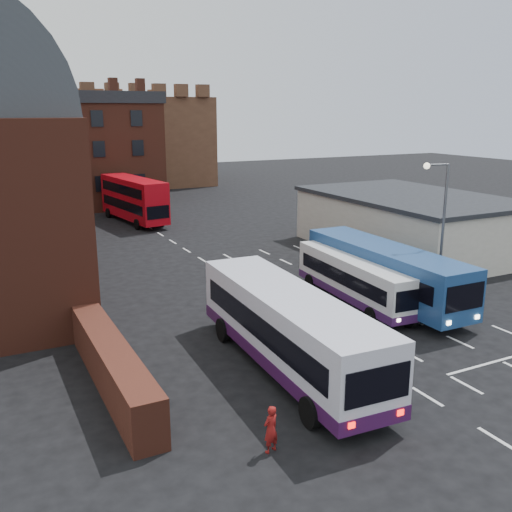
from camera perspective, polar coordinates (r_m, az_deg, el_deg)
name	(u,v)px	position (r m, az deg, el deg)	size (l,w,h in m)	color
ground	(361,357)	(25.39, 10.47, -9.86)	(180.00, 180.00, 0.00)	black
forecourt_wall	(113,366)	(22.67, -14.15, -10.63)	(1.20, 10.00, 1.80)	#602B1E
cream_building	(410,222)	(44.35, 15.11, 3.28)	(10.40, 16.40, 4.25)	beige
brick_terrace	(51,157)	(64.92, -19.81, 9.30)	(22.00, 10.00, 11.00)	brown
castle_keep	(118,141)	(86.73, -13.67, 11.14)	(22.00, 22.00, 12.00)	brown
bus_white_outbound	(288,325)	(23.15, 3.24, -6.88)	(3.47, 12.12, 3.28)	silver
bus_white_inbound	(357,276)	(31.61, 10.06, -2.02)	(2.83, 9.51, 2.56)	white
bus_blue	(385,270)	(31.97, 12.74, -1.33)	(3.01, 11.53, 3.14)	navy
bus_red_double	(134,199)	(54.92, -12.13, 5.59)	(3.76, 10.66, 4.17)	red
street_lamp	(440,218)	(32.54, 17.89, 3.59)	(1.54, 0.46, 7.65)	#585A5F
pedestrian_red	(271,429)	(18.37, 1.48, -16.92)	(0.57, 0.37, 1.56)	maroon
pedestrian_beige	(321,400)	(20.23, 6.57, -14.07)	(0.69, 0.54, 1.42)	tan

